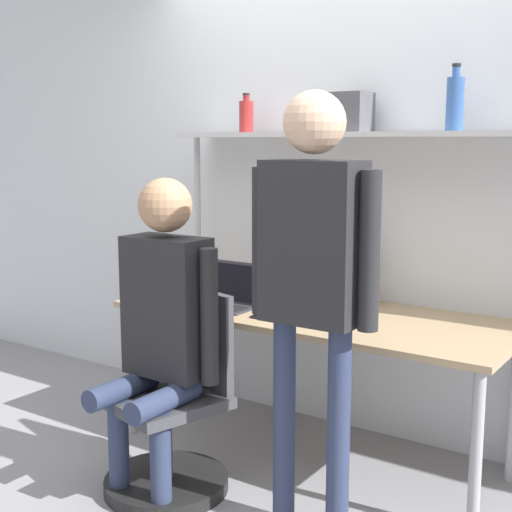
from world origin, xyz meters
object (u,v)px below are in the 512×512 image
Objects in this scene: person_seated at (162,312)px; bottle_red at (246,116)px; cell_phone at (264,315)px; bottle_blue at (455,103)px; monitor at (322,257)px; office_chair at (173,430)px; storage_box at (348,112)px; laptop at (230,294)px; person_standing at (313,257)px.

bottle_red is (-0.23, 0.96, 0.87)m from person_seated.
bottle_blue is at bearing 31.26° from cell_phone.
bottle_red is 1.15m from bottle_blue.
bottle_red reaches higher than monitor.
monitor is at bearing 75.17° from office_chair.
cell_phone is 1.08m from storage_box.
storage_box is (0.46, 0.37, 0.91)m from laptop.
monitor is at bearing 81.77° from cell_phone.
cell_phone is at bearing 69.83° from person_seated.
bottle_blue is at bearing 20.46° from laptop.
bottle_blue is (0.92, 0.92, 1.46)m from office_chair.
person_standing is at bearing -40.98° from cell_phone.
bottle_red is at bearing 132.96° from cell_phone.
cell_phone is 0.56m from person_seated.
storage_box is (0.39, 0.96, 0.87)m from person_seated.
bottle_red reaches higher than person_seated.
cell_phone is at bearing -113.83° from storage_box.
monitor is 1.02m from bottle_blue.
person_seated is 1.36m from storage_box.
cell_phone is (0.26, -0.08, -0.06)m from laptop.
monitor is 0.88m from bottle_red.
storage_box reaches higher than person_standing.
office_chair is (-0.24, -0.92, -0.69)m from monitor.
monitor is 0.39× the size of person_seated.
monitor is 0.52m from laptop.
office_chair is 1.74m from storage_box.
person_standing is (0.52, -0.45, 0.39)m from cell_phone.
laptop is at bearing 96.78° from person_seated.
person_standing is 8.17× the size of storage_box.
bottle_blue reaches higher than person_standing.
laptop is 0.60m from person_seated.
cell_phone is at bearing -16.09° from laptop.
person_seated is at bearing -110.17° from cell_phone.
laptop is 0.28m from cell_phone.
person_standing is 8.30× the size of bottle_red.
cell_phone is at bearing 139.02° from person_standing.
bottle_blue is at bearing 0.00° from storage_box.
storage_box is at bearing 0.00° from bottle_red.
cell_phone is 0.50× the size of bottle_blue.
storage_box is at bearing 180.00° from bottle_blue.
person_seated is 1.32m from bottle_red.
office_chair is at bearing -81.54° from laptop.
bottle_blue is (0.67, 0.00, 0.77)m from monitor.
office_chair is at bearing 75.38° from person_seated.
bottle_red is 0.98× the size of storage_box.
laptop is 1.00× the size of bottle_blue.
bottle_blue reaches higher than storage_box.
person_seated is at bearing -76.80° from bottle_red.
bottle_red is at bearing 104.46° from office_chair.
person_seated is 6.57× the size of storage_box.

